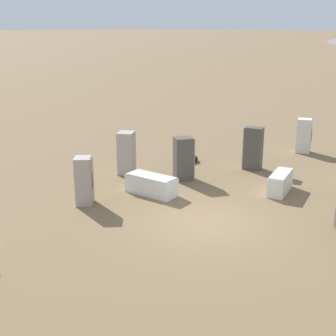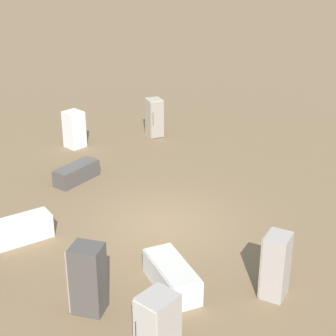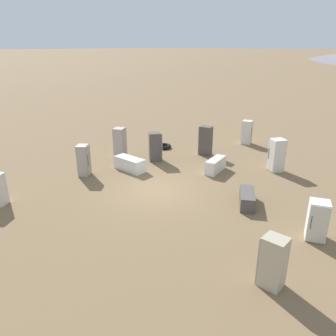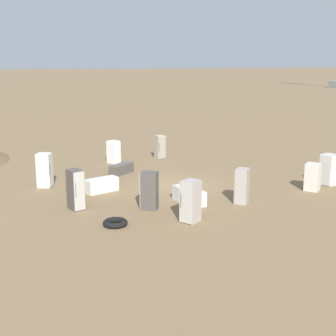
{
  "view_description": "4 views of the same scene",
  "coord_description": "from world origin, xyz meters",
  "px_view_note": "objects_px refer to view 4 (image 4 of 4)",
  "views": [
    {
      "loc": [
        7.86,
        -11.36,
        6.05
      ],
      "look_at": [
        -1.23,
        -0.46,
        1.69
      ],
      "focal_mm": 50.0,
      "sensor_mm": 36.0,
      "label": 1
    },
    {
      "loc": [
        -14.05,
        4.91,
        8.47
      ],
      "look_at": [
        1.13,
        -0.59,
        1.31
      ],
      "focal_mm": 60.0,
      "sensor_mm": 36.0,
      "label": 2
    },
    {
      "loc": [
        10.74,
        -9.94,
        6.71
      ],
      "look_at": [
        1.36,
        -0.56,
        1.68
      ],
      "focal_mm": 35.0,
      "sensor_mm": 36.0,
      "label": 3
    },
    {
      "loc": [
        -22.33,
        10.85,
        6.58
      ],
      "look_at": [
        0.92,
        0.1,
        0.81
      ],
      "focal_mm": 50.0,
      "sensor_mm": 36.0,
      "label": 4
    }
  ],
  "objects_px": {
    "discarded_fridge_5": "(329,170)",
    "discarded_fridge_8": "(149,191)",
    "discarded_fridge_2": "(313,177)",
    "discarded_fridge_13": "(114,152)",
    "discarded_fridge_10": "(160,147)",
    "discarded_fridge_3": "(45,170)",
    "scrap_tire": "(115,223)",
    "discarded_fridge_12": "(189,195)",
    "discarded_fridge_0": "(242,186)",
    "discarded_fridge_11": "(76,190)",
    "discarded_fridge_9": "(190,201)",
    "discarded_fridge_1": "(102,185)",
    "discarded_fridge_6": "(121,169)"
  },
  "relations": [
    {
      "from": "discarded_fridge_8",
      "to": "discarded_fridge_10",
      "type": "relative_size",
      "value": 1.08
    },
    {
      "from": "discarded_fridge_2",
      "to": "discarded_fridge_5",
      "type": "relative_size",
      "value": 0.85
    },
    {
      "from": "discarded_fridge_5",
      "to": "discarded_fridge_12",
      "type": "height_order",
      "value": "discarded_fridge_5"
    },
    {
      "from": "discarded_fridge_13",
      "to": "discarded_fridge_0",
      "type": "bearing_deg",
      "value": -13.1
    },
    {
      "from": "discarded_fridge_9",
      "to": "discarded_fridge_11",
      "type": "bearing_deg",
      "value": 17.9
    },
    {
      "from": "scrap_tire",
      "to": "discarded_fridge_3",
      "type": "bearing_deg",
      "value": 10.86
    },
    {
      "from": "discarded_fridge_3",
      "to": "discarded_fridge_6",
      "type": "xyz_separation_m",
      "value": [
        1.16,
        -4.77,
        -0.62
      ]
    },
    {
      "from": "discarded_fridge_8",
      "to": "discarded_fridge_13",
      "type": "distance_m",
      "value": 10.63
    },
    {
      "from": "discarded_fridge_0",
      "to": "discarded_fridge_9",
      "type": "relative_size",
      "value": 0.95
    },
    {
      "from": "discarded_fridge_1",
      "to": "discarded_fridge_10",
      "type": "distance_m",
      "value": 9.32
    },
    {
      "from": "discarded_fridge_5",
      "to": "discarded_fridge_8",
      "type": "height_order",
      "value": "discarded_fridge_8"
    },
    {
      "from": "discarded_fridge_9",
      "to": "discarded_fridge_0",
      "type": "bearing_deg",
      "value": -97.31
    },
    {
      "from": "discarded_fridge_0",
      "to": "discarded_fridge_8",
      "type": "height_order",
      "value": "discarded_fridge_8"
    },
    {
      "from": "discarded_fridge_9",
      "to": "discarded_fridge_13",
      "type": "relative_size",
      "value": 1.2
    },
    {
      "from": "discarded_fridge_1",
      "to": "discarded_fridge_13",
      "type": "xyz_separation_m",
      "value": [
        6.75,
        -2.88,
        0.37
      ]
    },
    {
      "from": "discarded_fridge_0",
      "to": "discarded_fridge_12",
      "type": "height_order",
      "value": "discarded_fridge_0"
    },
    {
      "from": "discarded_fridge_2",
      "to": "discarded_fridge_10",
      "type": "distance_m",
      "value": 11.83
    },
    {
      "from": "discarded_fridge_3",
      "to": "scrap_tire",
      "type": "distance_m",
      "value": 7.73
    },
    {
      "from": "discarded_fridge_5",
      "to": "discarded_fridge_2",
      "type": "bearing_deg",
      "value": 96.19
    },
    {
      "from": "discarded_fridge_2",
      "to": "discarded_fridge_6",
      "type": "distance_m",
      "value": 11.13
    },
    {
      "from": "discarded_fridge_2",
      "to": "discarded_fridge_8",
      "type": "height_order",
      "value": "discarded_fridge_8"
    },
    {
      "from": "discarded_fridge_13",
      "to": "scrap_tire",
      "type": "height_order",
      "value": "discarded_fridge_13"
    },
    {
      "from": "discarded_fridge_10",
      "to": "discarded_fridge_13",
      "type": "xyz_separation_m",
      "value": [
        -0.09,
        3.44,
        -0.06
      ]
    },
    {
      "from": "discarded_fridge_3",
      "to": "scrap_tire",
      "type": "xyz_separation_m",
      "value": [
        -7.55,
        -1.45,
        -0.8
      ]
    },
    {
      "from": "discarded_fridge_5",
      "to": "discarded_fridge_8",
      "type": "bearing_deg",
      "value": 76.85
    },
    {
      "from": "discarded_fridge_2",
      "to": "discarded_fridge_13",
      "type": "distance_m",
      "value": 13.28
    },
    {
      "from": "discarded_fridge_0",
      "to": "discarded_fridge_11",
      "type": "bearing_deg",
      "value": 120.02
    },
    {
      "from": "discarded_fridge_2",
      "to": "discarded_fridge_12",
      "type": "height_order",
      "value": "discarded_fridge_2"
    },
    {
      "from": "discarded_fridge_0",
      "to": "discarded_fridge_3",
      "type": "relative_size",
      "value": 0.92
    },
    {
      "from": "discarded_fridge_1",
      "to": "discarded_fridge_6",
      "type": "height_order",
      "value": "discarded_fridge_1"
    },
    {
      "from": "discarded_fridge_1",
      "to": "scrap_tire",
      "type": "distance_m",
      "value": 5.34
    },
    {
      "from": "discarded_fridge_6",
      "to": "discarded_fridge_11",
      "type": "xyz_separation_m",
      "value": [
        -5.81,
        4.23,
        0.62
      ]
    },
    {
      "from": "discarded_fridge_13",
      "to": "discarded_fridge_2",
      "type": "bearing_deg",
      "value": 7.39
    },
    {
      "from": "discarded_fridge_10",
      "to": "discarded_fridge_5",
      "type": "bearing_deg",
      "value": 113.54
    },
    {
      "from": "discarded_fridge_2",
      "to": "discarded_fridge_3",
      "type": "distance_m",
      "value": 14.31
    },
    {
      "from": "discarded_fridge_3",
      "to": "discarded_fridge_13",
      "type": "relative_size",
      "value": 1.23
    },
    {
      "from": "discarded_fridge_2",
      "to": "discarded_fridge_13",
      "type": "height_order",
      "value": "discarded_fridge_13"
    },
    {
      "from": "discarded_fridge_11",
      "to": "discarded_fridge_13",
      "type": "bearing_deg",
      "value": -131.85
    },
    {
      "from": "discarded_fridge_3",
      "to": "discarded_fridge_8",
      "type": "xyz_separation_m",
      "value": [
        -6.05,
        -3.6,
        -0.05
      ]
    },
    {
      "from": "discarded_fridge_6",
      "to": "discarded_fridge_3",
      "type": "bearing_deg",
      "value": -110.79
    },
    {
      "from": "discarded_fridge_1",
      "to": "discarded_fridge_6",
      "type": "xyz_separation_m",
      "value": [
        3.49,
        -2.28,
        -0.07
      ]
    },
    {
      "from": "discarded_fridge_12",
      "to": "discarded_fridge_13",
      "type": "bearing_deg",
      "value": -91.89
    },
    {
      "from": "discarded_fridge_5",
      "to": "discarded_fridge_12",
      "type": "bearing_deg",
      "value": 75.9
    },
    {
      "from": "discarded_fridge_1",
      "to": "discarded_fridge_9",
      "type": "distance_m",
      "value": 6.42
    },
    {
      "from": "discarded_fridge_5",
      "to": "discarded_fridge_12",
      "type": "xyz_separation_m",
      "value": [
        0.18,
        8.55,
        -0.5
      ]
    },
    {
      "from": "discarded_fridge_2",
      "to": "discarded_fridge_6",
      "type": "bearing_deg",
      "value": -169.09
    },
    {
      "from": "discarded_fridge_2",
      "to": "scrap_tire",
      "type": "height_order",
      "value": "discarded_fridge_2"
    },
    {
      "from": "discarded_fridge_2",
      "to": "discarded_fridge_3",
      "type": "xyz_separation_m",
      "value": [
        6.66,
        12.66,
        0.2
      ]
    },
    {
      "from": "discarded_fridge_11",
      "to": "scrap_tire",
      "type": "bearing_deg",
      "value": 93.53
    },
    {
      "from": "discarded_fridge_9",
      "to": "discarded_fridge_12",
      "type": "bearing_deg",
      "value": -54.99
    }
  ]
}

